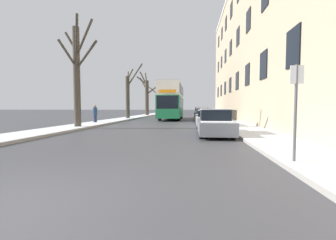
{
  "coord_description": "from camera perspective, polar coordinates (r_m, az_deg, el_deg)",
  "views": [
    {
      "loc": [
        2.55,
        -3.05,
        1.49
      ],
      "look_at": [
        0.02,
        20.36,
        0.2
      ],
      "focal_mm": 24.0,
      "sensor_mm": 36.0,
      "label": 1
    }
  ],
  "objects": [
    {
      "name": "bare_tree_left_1",
      "position": [
        29.58,
        -10.08,
        6.41
      ],
      "size": [
        2.76,
        2.81,
        7.1
      ],
      "color": "#423A30",
      "rests_on": "ground"
    },
    {
      "name": "parked_car_1",
      "position": [
        17.47,
        10.06,
        0.24
      ],
      "size": [
        1.74,
        3.96,
        1.34
      ],
      "color": "silver",
      "rests_on": "ground"
    },
    {
      "name": "pedestrian_left_sidewalk",
      "position": [
        21.68,
        -18.02,
        1.57
      ],
      "size": [
        0.38,
        0.38,
        1.74
      ],
      "rotation": [
        0.0,
        0.0,
        1.05
      ],
      "color": "navy",
      "rests_on": "ground"
    },
    {
      "name": "double_decker_bus",
      "position": [
        28.64,
        0.96,
        5.21
      ],
      "size": [
        2.57,
        10.22,
        4.48
      ],
      "color": "#1E7A47",
      "rests_on": "ground"
    },
    {
      "name": "ground_plane",
      "position": [
        4.25,
        -33.11,
        -17.89
      ],
      "size": [
        320.0,
        320.0,
        0.0
      ],
      "primitive_type": "plane",
      "color": "#424247"
    },
    {
      "name": "parked_car_0",
      "position": [
        12.14,
        11.78,
        -0.86
      ],
      "size": [
        1.72,
        3.95,
        1.43
      ],
      "color": "slate",
      "rests_on": "ground"
    },
    {
      "name": "bare_tree_left_3",
      "position": [
        54.38,
        -2.59,
        5.25
      ],
      "size": [
        4.23,
        1.75,
        7.26
      ],
      "color": "#423A30",
      "rests_on": "ground"
    },
    {
      "name": "bare_tree_left_2",
      "position": [
        41.59,
        -5.46,
        6.34
      ],
      "size": [
        3.8,
        2.35,
        8.07
      ],
      "color": "#423A30",
      "rests_on": "ground"
    },
    {
      "name": "parked_car_4",
      "position": [
        33.94,
        8.18,
        1.8
      ],
      "size": [
        1.78,
        4.41,
        1.59
      ],
      "color": "black",
      "rests_on": "ground"
    },
    {
      "name": "bare_tree_left_0",
      "position": [
        17.37,
        -22.1,
        11.09
      ],
      "size": [
        3.01,
        2.55,
        7.43
      ],
      "color": "#423A30",
      "rests_on": "ground"
    },
    {
      "name": "parked_car_3",
      "position": [
        27.59,
        8.64,
        1.5
      ],
      "size": [
        1.72,
        4.13,
        1.58
      ],
      "color": "black",
      "rests_on": "ground"
    },
    {
      "name": "street_sign_post",
      "position": [
        6.35,
        29.67,
        2.48
      ],
      "size": [
        0.32,
        0.07,
        2.54
      ],
      "color": "#4C4F54",
      "rests_on": "ground"
    },
    {
      "name": "parked_car_2",
      "position": [
        22.66,
        9.17,
        1.06
      ],
      "size": [
        1.78,
        4.0,
        1.51
      ],
      "color": "#474C56",
      "rests_on": "ground"
    },
    {
      "name": "terrace_facade_right",
      "position": [
        26.74,
        27.36,
        17.86
      ],
      "size": [
        9.1,
        44.41,
        16.88
      ],
      "color": "tan",
      "rests_on": "ground"
    },
    {
      "name": "sidewalk_right",
      "position": [
        56.18,
        9.69,
        1.65
      ],
      "size": [
        2.43,
        130.0,
        0.16
      ],
      "color": "gray",
      "rests_on": "ground"
    },
    {
      "name": "sidewalk_left",
      "position": [
        56.72,
        -2.5,
        1.7
      ],
      "size": [
        2.43,
        130.0,
        0.16
      ],
      "color": "gray",
      "rests_on": "ground"
    }
  ]
}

